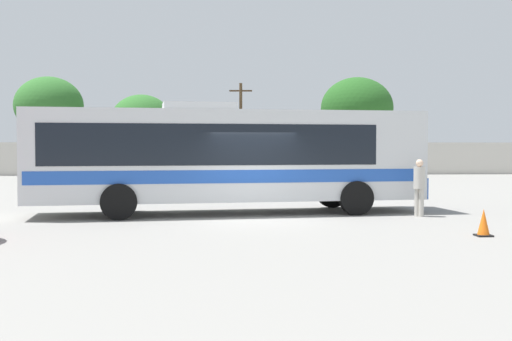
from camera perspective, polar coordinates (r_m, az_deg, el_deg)
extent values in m
plane|color=gray|center=(28.18, -1.47, -2.09)|extent=(300.00, 300.00, 0.00)
cube|color=beige|center=(46.76, -2.53, 1.06)|extent=(80.00, 0.30, 2.37)
cube|color=silver|center=(19.91, -2.47, 1.36)|extent=(12.28, 3.92, 2.74)
cube|color=black|center=(19.83, -4.20, 2.30)|extent=(10.12, 3.70, 1.20)
cube|color=#2351B2|center=(19.93, -2.47, -0.37)|extent=(12.04, 3.91, 0.38)
cube|color=#19212D|center=(21.62, 13.61, 2.67)|extent=(0.30, 2.28, 1.42)
cube|color=#2351B2|center=(21.66, 13.59, -1.39)|extent=(0.35, 2.49, 0.66)
cube|color=#B2B2B2|center=(19.84, -5.08, 5.65)|extent=(2.35, 1.65, 0.24)
cylinder|color=black|center=(22.00, 6.76, -1.94)|extent=(1.07, 0.42, 1.04)
cylinder|color=black|center=(19.68, 8.90, -2.44)|extent=(1.07, 0.42, 1.04)
cylinder|color=black|center=(20.99, -11.96, -2.17)|extent=(1.07, 0.42, 1.04)
cylinder|color=black|center=(18.55, -12.12, -2.74)|extent=(1.07, 0.42, 1.04)
cylinder|color=#B7B2A8|center=(19.74, 14.14, -2.77)|extent=(0.15, 0.15, 0.83)
cylinder|color=#B7B2A8|center=(19.64, 14.49, -2.80)|extent=(0.15, 0.15, 0.83)
cylinder|color=#B7B2A8|center=(19.64, 14.34, -0.64)|extent=(0.48, 0.48, 0.65)
sphere|color=beige|center=(19.63, 14.35, 0.64)|extent=(0.22, 0.22, 0.22)
cube|color=navy|center=(43.75, -14.05, 0.19)|extent=(4.14, 2.10, 0.63)
cube|color=black|center=(43.75, -14.32, 0.94)|extent=(2.33, 1.82, 0.51)
cylinder|color=black|center=(44.54, -12.35, -0.16)|extent=(0.66, 0.27, 0.64)
cylinder|color=black|center=(42.78, -12.51, -0.26)|extent=(0.66, 0.27, 0.64)
cylinder|color=black|center=(44.77, -15.53, -0.18)|extent=(0.66, 0.27, 0.64)
cylinder|color=black|center=(43.02, -15.81, -0.27)|extent=(0.66, 0.27, 0.64)
cube|color=navy|center=(42.99, -6.95, 0.19)|extent=(4.04, 1.89, 0.60)
cube|color=black|center=(42.96, -6.69, 0.91)|extent=(2.24, 1.70, 0.49)
cylinder|color=black|center=(42.23, -8.71, -0.26)|extent=(0.64, 0.23, 0.64)
cylinder|color=black|center=(43.98, -8.48, -0.16)|extent=(0.64, 0.23, 0.64)
cylinder|color=black|center=(42.05, -5.34, -0.26)|extent=(0.64, 0.23, 0.64)
cylinder|color=black|center=(43.81, -5.25, -0.16)|extent=(0.64, 0.23, 0.64)
cylinder|color=#4C3823|center=(50.75, -1.36, 3.80)|extent=(0.24, 0.24, 7.07)
cube|color=#473321|center=(50.92, -1.37, 7.10)|extent=(1.80, 0.24, 0.12)
cylinder|color=brown|center=(51.99, -17.90, 1.64)|extent=(0.32, 0.32, 3.41)
ellipsoid|color=#2D6628|center=(52.08, -17.95, 5.53)|extent=(5.22, 5.22, 4.44)
cylinder|color=brown|center=(49.19, -10.12, 1.10)|extent=(0.32, 0.32, 2.40)
ellipsoid|color=#2D6628|center=(49.22, -10.14, 4.38)|extent=(4.63, 4.63, 3.94)
cylinder|color=brown|center=(50.18, 8.94, 1.53)|extent=(0.32, 0.32, 3.10)
ellipsoid|color=#23561E|center=(50.27, 8.97, 5.52)|extent=(5.56, 5.56, 4.72)
cube|color=black|center=(15.85, 19.58, -5.46)|extent=(0.36, 0.36, 0.04)
cone|color=orange|center=(15.82, 19.60, -4.31)|extent=(0.28, 0.28, 0.60)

